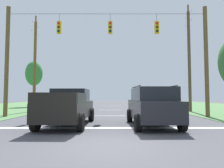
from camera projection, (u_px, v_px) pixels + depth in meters
ground_plane at (106, 145)px, 6.43m from camera, size 120.00×120.00×0.00m
stop_bar_stripe at (109, 128)px, 9.76m from camera, size 12.64×0.45×0.01m
lane_dash_0 at (110, 116)px, 15.75m from camera, size 2.50×0.15×0.01m
lane_dash_1 at (111, 110)px, 22.39m from camera, size 2.50×0.15×0.01m
lane_dash_2 at (112, 106)px, 31.02m from camera, size 2.50×0.15×0.01m
overhead_signal_span at (108, 56)px, 15.18m from camera, size 15.40×0.31×8.41m
pickup_truck at (70, 107)px, 10.77m from camera, size 2.39×5.45×1.95m
suv_black at (153, 106)px, 10.40m from camera, size 2.31×4.85×2.05m
distant_car_crossing_white at (52, 104)px, 19.86m from camera, size 2.31×4.44×1.52m
utility_pole_mid_right at (190, 58)px, 20.16m from camera, size 0.30×1.88×10.90m
utility_pole_near_left at (36, 63)px, 20.38m from camera, size 0.28×1.96×9.82m
tree_roadside_far_right at (35, 74)px, 29.49m from camera, size 2.42×2.42×6.67m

